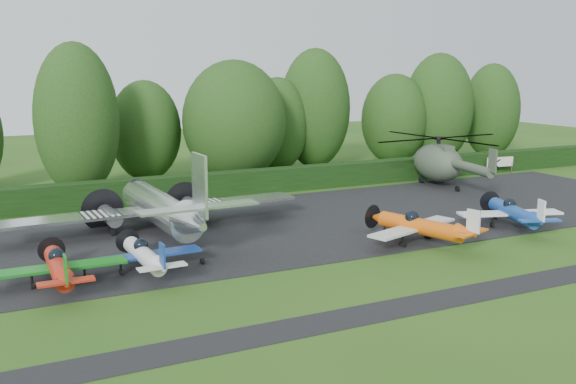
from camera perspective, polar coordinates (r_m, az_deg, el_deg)
name	(u,v)px	position (r m, az deg, el deg)	size (l,w,h in m)	color
ground	(322,272)	(33.65, 3.01, -7.10)	(160.00, 160.00, 0.00)	#255417
apron	(248,229)	(42.33, -3.54, -3.29)	(70.00, 18.00, 0.01)	black
taxiway_verge	(388,310)	(28.85, 8.86, -10.36)	(70.00, 2.00, 0.00)	black
hedgerow	(197,199)	(52.42, -8.12, -0.59)	(90.00, 1.60, 2.00)	black
transport_plane	(161,208)	(41.16, -11.24, -1.42)	(19.46, 14.92, 6.24)	silver
light_plane_red	(58,267)	(32.90, -19.73, -6.27)	(6.53, 6.87, 2.51)	#B42110
light_plane_white	(144,255)	(33.84, -12.67, -5.48)	(6.27, 6.59, 2.41)	silver
light_plane_orange	(420,226)	(39.13, 11.65, -2.98)	(7.14, 7.51, 2.74)	#DF5A0D
light_plane_blue	(513,212)	(44.62, 19.38, -1.70)	(6.94, 7.30, 2.67)	#184093
helicopter	(438,159)	(59.18, 13.23, 2.86)	(13.54, 15.86, 4.36)	#3C4A38
sign_board	(500,163)	(67.04, 18.33, 2.49)	(3.04, 0.11, 1.71)	#3F3326
tree_0	(234,121)	(59.62, -4.80, 6.30)	(9.55, 9.55, 11.18)	black
tree_1	(395,119)	(71.19, 9.45, 6.40)	(7.22, 7.22, 9.80)	black
tree_2	(145,131)	(61.21, -12.57, 5.33)	(6.59, 6.59, 9.34)	black
tree_4	(491,111)	(79.17, 17.61, 6.90)	(6.54, 6.54, 10.94)	black
tree_5	(315,109)	(67.61, 2.41, 7.42)	(7.36, 7.36, 12.44)	black
tree_7	(277,125)	(65.33, -0.95, 6.02)	(6.25, 6.25, 9.52)	black
tree_8	(77,120)	(55.04, -18.26, 6.09)	(6.76, 6.76, 12.52)	black
tree_9	(438,108)	(73.55, 13.22, 7.27)	(7.64, 7.64, 12.04)	black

